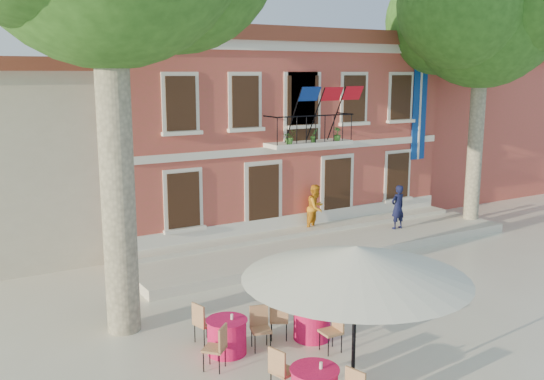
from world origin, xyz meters
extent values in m
plane|color=beige|center=(0.00, 0.00, 0.00)|extent=(90.00, 90.00, 0.00)
cube|color=#BD4744|center=(2.00, 10.00, 3.50)|extent=(13.00, 8.00, 7.00)
cube|color=brown|center=(2.00, 10.00, 7.25)|extent=(13.50, 8.50, 0.50)
cube|color=silver|center=(2.00, 6.05, 6.85)|extent=(13.30, 0.35, 0.35)
cube|color=silver|center=(2.00, 5.55, 3.50)|extent=(3.20, 0.90, 0.15)
cube|color=black|center=(2.00, 5.15, 4.50)|extent=(3.20, 0.04, 0.04)
cube|color=#0D3B98|center=(7.60, 5.94, 4.30)|extent=(0.70, 0.05, 3.60)
cube|color=navy|center=(1.10, 4.80, 5.25)|extent=(0.76, 0.27, 0.47)
cube|color=red|center=(2.00, 4.80, 5.25)|extent=(0.76, 0.29, 0.47)
cube|color=red|center=(2.90, 4.80, 5.25)|extent=(0.76, 0.27, 0.47)
imported|color=#26591E|center=(1.00, 5.25, 3.82)|extent=(0.43, 0.37, 0.48)
imported|color=#26591E|center=(2.00, 5.25, 3.82)|extent=(0.26, 0.21, 0.48)
imported|color=#26591E|center=(3.00, 5.25, 3.82)|extent=(0.27, 0.27, 0.48)
cube|color=#BD4744|center=(14.00, 11.00, 3.00)|extent=(9.00, 9.00, 6.00)
cube|color=brown|center=(14.00, 11.00, 6.20)|extent=(9.40, 9.40, 0.40)
cube|color=silver|center=(2.00, 4.40, 0.15)|extent=(14.00, 3.40, 0.30)
cylinder|color=#A59E84|center=(-6.09, 1.33, 3.89)|extent=(0.77, 0.77, 7.78)
cylinder|color=#A59E84|center=(8.69, 3.98, 3.47)|extent=(0.57, 0.57, 6.94)
sphere|color=#224A17|center=(8.69, 3.98, 8.13)|extent=(5.56, 5.56, 5.56)
cylinder|color=black|center=(-3.52, -3.99, 1.32)|extent=(0.07, 0.07, 2.65)
cone|color=silver|center=(-3.52, -3.99, 2.70)|extent=(4.03, 4.03, 0.58)
imported|color=#0F1234|center=(5.08, 4.25, 1.11)|extent=(0.61, 0.41, 1.63)
imported|color=orange|center=(2.37, 5.60, 1.15)|extent=(1.02, 0.93, 1.70)
cylinder|color=#ED1657|center=(-4.21, -3.76, 0.76)|extent=(0.90, 0.90, 0.02)
cube|color=tan|center=(-4.40, -3.04, 0.47)|extent=(0.52, 0.52, 0.95)
cylinder|color=#ED1657|center=(-2.58, -1.33, 0.38)|extent=(0.84, 0.84, 0.75)
cylinder|color=#ED1657|center=(-2.58, -1.33, 0.76)|extent=(0.90, 0.90, 0.02)
cube|color=tan|center=(-3.21, -0.93, 0.47)|extent=(0.58, 0.58, 0.95)
cube|color=tan|center=(-2.61, -2.08, 0.47)|extent=(0.44, 0.44, 0.95)
cube|color=tan|center=(-1.91, -0.98, 0.47)|extent=(0.57, 0.57, 0.95)
cylinder|color=#ED1657|center=(-4.57, -1.00, 0.38)|extent=(0.84, 0.84, 0.75)
cylinder|color=#ED1657|center=(-4.57, -1.00, 0.76)|extent=(0.90, 0.90, 0.02)
cube|color=tan|center=(-4.74, -0.27, 0.47)|extent=(0.51, 0.51, 0.95)
cube|color=tan|center=(-5.11, -1.52, 0.47)|extent=(0.59, 0.59, 0.95)
cube|color=tan|center=(-3.85, -1.22, 0.47)|extent=(0.52, 0.52, 0.95)
camera|label=1|loc=(-9.98, -11.93, 5.96)|focal=40.00mm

